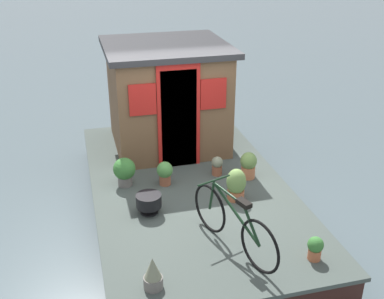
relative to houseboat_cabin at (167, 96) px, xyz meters
The scene contains 12 objects.
ground_plane 2.19m from the houseboat_cabin, behind, with size 60.00×60.00×0.00m, color #4C5B60.
houseboat_deck 2.02m from the houseboat_cabin, behind, with size 5.46×3.06×0.51m.
houseboat_cabin is the anchor object (origin of this frame).
bicycle 3.45m from the houseboat_cabin, behind, with size 1.60×0.67×0.81m.
potted_plant_geranium 2.06m from the houseboat_cabin, 149.03° to the right, with size 0.27×0.27×0.45m.
potted_plant_thyme 1.72m from the houseboat_cabin, 159.65° to the right, with size 0.19×0.19×0.32m.
potted_plant_rosemary 4.07m from the houseboat_cabin, 164.92° to the right, with size 0.20×0.20×0.32m.
potted_plant_fern 2.43m from the houseboat_cabin, 165.75° to the right, with size 0.30×0.30×0.50m.
potted_plant_ivy 4.06m from the houseboat_cabin, 165.69° to the left, with size 0.22×0.22×0.41m.
potted_plant_lavender 1.75m from the houseboat_cabin, 166.34° to the left, with size 0.25×0.25×0.39m.
potted_plant_succulent 1.86m from the houseboat_cabin, 144.55° to the left, with size 0.35×0.35×0.47m.
charcoal_grill 2.54m from the houseboat_cabin, 161.60° to the left, with size 0.37×0.37×0.29m.
Camera 1 is at (-6.44, 1.61, 4.23)m, focal length 44.10 mm.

